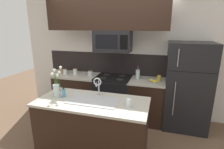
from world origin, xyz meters
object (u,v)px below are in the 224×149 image
at_px(banana_bunch, 154,81).
at_px(coffee_tin, 159,78).
at_px(sink_faucet, 98,84).
at_px(dish_soap_bottle, 64,93).
at_px(refrigerator, 187,86).
at_px(french_press, 138,74).
at_px(flower_vase, 57,88).
at_px(storage_jar_squat, 90,73).
at_px(microwave, 113,41).
at_px(stove_range, 113,97).
at_px(storage_jar_tall, 62,71).
at_px(storage_jar_medium, 65,71).
at_px(drinking_glass, 129,103).
at_px(storage_jar_short, 75,71).

height_order(banana_bunch, coffee_tin, coffee_tin).
xyz_separation_m(sink_faucet, dish_soap_bottle, (-0.49, -0.19, -0.13)).
xyz_separation_m(refrigerator, french_press, (-0.97, 0.04, 0.16)).
xyz_separation_m(refrigerator, sink_faucet, (-1.44, -1.07, 0.26)).
xyz_separation_m(french_press, flower_vase, (-1.09, -1.31, 0.04)).
distance_m(storage_jar_squat, flower_vase, 1.25).
bearing_deg(microwave, refrigerator, 1.57).
height_order(stove_range, storage_jar_squat, storage_jar_squat).
relative_size(storage_jar_tall, sink_faucet, 0.43).
relative_size(microwave, storage_jar_tall, 5.68).
bearing_deg(storage_jar_medium, microwave, 0.62).
bearing_deg(storage_jar_squat, coffee_tin, 2.01).
height_order(refrigerator, storage_jar_medium, refrigerator).
bearing_deg(dish_soap_bottle, drinking_glass, -2.70).
xyz_separation_m(microwave, storage_jar_medium, (-1.14, -0.01, -0.71)).
height_order(microwave, storage_jar_medium, microwave).
bearing_deg(microwave, coffee_tin, 4.24).
distance_m(storage_jar_tall, storage_jar_squat, 0.72).
height_order(storage_jar_squat, french_press, french_press).
distance_m(microwave, storage_jar_short, 1.16).
bearing_deg(storage_jar_tall, banana_bunch, -1.85).
height_order(storage_jar_squat, drinking_glass, storage_jar_squat).
bearing_deg(flower_vase, storage_jar_medium, 115.33).
xyz_separation_m(coffee_tin, sink_faucet, (-0.91, -1.10, 0.14)).
height_order(storage_jar_tall, storage_jar_squat, storage_jar_tall).
xyz_separation_m(storage_jar_tall, dish_soap_bottle, (0.80, -1.25, 0.00)).
bearing_deg(banana_bunch, drinking_glass, -102.55).
relative_size(stove_range, flower_vase, 1.91).
relative_size(microwave, french_press, 2.79).
bearing_deg(french_press, dish_soap_bottle, -126.71).
distance_m(stove_range, drinking_glass, 1.50).
xyz_separation_m(stove_range, storage_jar_tall, (-1.25, 0.01, 0.51)).
bearing_deg(storage_jar_short, banana_bunch, -2.56).
xyz_separation_m(stove_range, storage_jar_squat, (-0.53, -0.00, 0.51)).
relative_size(drinking_glass, flower_vase, 0.24).
xyz_separation_m(banana_bunch, sink_faucet, (-0.81, -0.99, 0.18)).
bearing_deg(banana_bunch, storage_jar_squat, 177.60).
xyz_separation_m(sink_faucet, flower_vase, (-0.61, -0.20, -0.06)).
bearing_deg(refrigerator, french_press, 177.63).
height_order(stove_range, storage_jar_medium, storage_jar_medium).
relative_size(storage_jar_short, french_press, 0.54).
height_order(stove_range, french_press, french_press).
distance_m(storage_jar_medium, sink_faucet, 1.57).
bearing_deg(stove_range, sink_faucet, -87.49).
bearing_deg(storage_jar_medium, coffee_tin, 2.28).
bearing_deg(storage_jar_squat, refrigerator, 0.62).
relative_size(storage_jar_tall, coffee_tin, 1.19).
relative_size(banana_bunch, dish_soap_bottle, 1.16).
relative_size(microwave, storage_jar_squat, 5.93).
distance_m(storage_jar_tall, french_press, 1.77).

